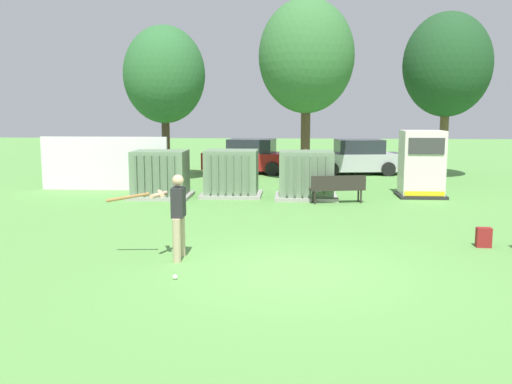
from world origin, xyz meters
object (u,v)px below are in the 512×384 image
(parked_car_left_of_center, at_px, (357,158))
(transformer_west, at_px, (160,175))
(sports_ball, at_px, (175,277))
(transformer_mid_west, at_px, (232,174))
(generator_enclosure, at_px, (422,164))
(batter, at_px, (176,212))
(parked_car_leftmost, at_px, (249,157))
(transformer_mid_east, at_px, (306,176))
(park_bench, at_px, (338,187))
(backpack, at_px, (483,238))

(parked_car_left_of_center, bearing_deg, transformer_west, -134.87)
(sports_ball, xyz_separation_m, parked_car_left_of_center, (5.08, 16.95, 0.71))
(transformer_mid_west, height_order, generator_enclosure, generator_enclosure)
(generator_enclosure, xyz_separation_m, batter, (-6.81, -8.72, -0.16))
(transformer_west, bearing_deg, parked_car_leftmost, 72.10)
(parked_car_leftmost, bearing_deg, transformer_mid_east, -71.72)
(transformer_mid_east, xyz_separation_m, batter, (-2.82, -8.09, 0.19))
(park_bench, xyz_separation_m, batter, (-3.82, -7.15, 0.44))
(batter, bearing_deg, sports_ball, -79.61)
(transformer_west, relative_size, generator_enclosure, 0.91)
(sports_ball, relative_size, parked_car_left_of_center, 0.02)
(transformer_mid_east, distance_m, batter, 8.57)
(transformer_west, xyz_separation_m, parked_car_leftmost, (2.49, 7.70, -0.04))
(park_bench, bearing_deg, transformer_mid_west, 160.11)
(backpack, xyz_separation_m, parked_car_left_of_center, (-1.26, 14.11, 0.54))
(transformer_west, bearing_deg, parked_car_left_of_center, 45.13)
(batter, relative_size, sports_ball, 19.33)
(parked_car_left_of_center, bearing_deg, transformer_mid_east, -108.67)
(parked_car_leftmost, bearing_deg, transformer_west, -107.90)
(park_bench, relative_size, parked_car_leftmost, 0.42)
(backpack, height_order, parked_car_left_of_center, parked_car_left_of_center)
(generator_enclosure, relative_size, parked_car_left_of_center, 0.53)
(transformer_mid_east, relative_size, park_bench, 1.14)
(generator_enclosure, relative_size, backpack, 5.23)
(transformer_mid_west, relative_size, batter, 1.21)
(batter, height_order, backpack, batter)
(sports_ball, bearing_deg, parked_car_leftmost, 89.83)
(transformer_mid_east, distance_m, generator_enclosure, 4.05)
(batter, distance_m, backpack, 6.80)
(batter, xyz_separation_m, parked_car_left_of_center, (5.34, 15.55, -0.22))
(parked_car_leftmost, distance_m, parked_car_left_of_center, 5.04)
(parked_car_leftmost, bearing_deg, backpack, -66.19)
(transformer_mid_east, relative_size, parked_car_left_of_center, 0.48)
(transformer_mid_west, height_order, batter, batter)
(transformer_mid_east, relative_size, generator_enclosure, 0.91)
(transformer_west, relative_size, batter, 1.21)
(parked_car_leftmost, bearing_deg, transformer_mid_west, -90.59)
(batter, xyz_separation_m, backpack, (6.60, 1.44, -0.76))
(park_bench, distance_m, sports_ball, 9.27)
(transformer_west, xyz_separation_m, batter, (2.18, -8.00, 0.19))
(transformer_mid_west, bearing_deg, generator_enclosure, 2.37)
(transformer_west, distance_m, generator_enclosure, 9.03)
(backpack, relative_size, parked_car_leftmost, 0.10)
(backpack, bearing_deg, transformer_mid_east, 119.60)
(transformer_west, distance_m, park_bench, 6.07)
(transformer_mid_west, xyz_separation_m, parked_car_left_of_center, (5.11, 7.11, -0.04))
(batter, height_order, sports_ball, batter)
(backpack, bearing_deg, parked_car_leftmost, 113.81)
(transformer_west, relative_size, sports_ball, 23.33)
(generator_enclosure, bearing_deg, backpack, -91.65)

